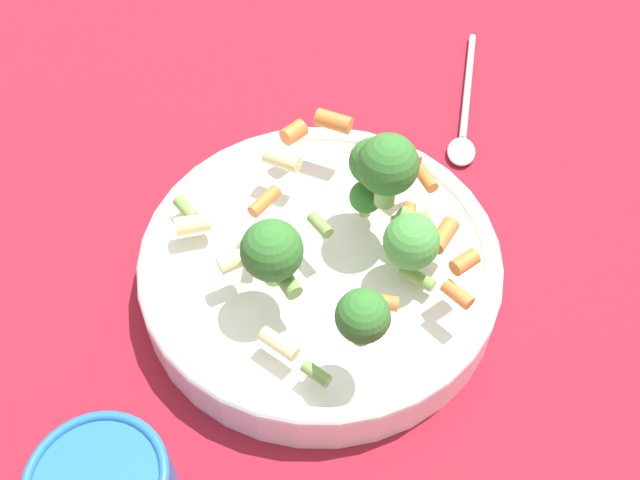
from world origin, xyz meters
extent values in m
plane|color=maroon|center=(0.00, 0.00, 0.00)|extent=(3.00, 3.00, 0.00)
cylinder|color=white|center=(0.00, 0.00, 0.02)|extent=(0.28, 0.28, 0.04)
torus|color=white|center=(0.00, 0.00, 0.04)|extent=(0.28, 0.28, 0.01)
cylinder|color=#8CB766|center=(0.05, 0.01, 0.05)|extent=(0.01, 0.01, 0.01)
sphere|color=#33722D|center=(0.05, 0.01, 0.06)|extent=(0.03, 0.03, 0.03)
cylinder|color=#8CB766|center=(0.05, -0.01, 0.08)|extent=(0.02, 0.02, 0.02)
sphere|color=#33722D|center=(0.05, -0.01, 0.11)|extent=(0.05, 0.05, 0.05)
cylinder|color=#8CB766|center=(0.04, -0.05, 0.05)|extent=(0.01, 0.01, 0.02)
sphere|color=#479342|center=(0.04, -0.05, 0.08)|extent=(0.04, 0.04, 0.04)
cylinder|color=#8CB766|center=(-0.05, -0.01, 0.07)|extent=(0.02, 0.02, 0.01)
sphere|color=#33722D|center=(-0.05, -0.01, 0.10)|extent=(0.04, 0.04, 0.04)
cylinder|color=#8CB766|center=(0.06, 0.01, 0.07)|extent=(0.01, 0.01, 0.02)
sphere|color=#33722D|center=(0.06, 0.01, 0.10)|extent=(0.04, 0.04, 0.04)
cylinder|color=#8CB766|center=(-0.04, -0.09, 0.08)|extent=(0.01, 0.01, 0.01)
sphere|color=#33722D|center=(-0.04, -0.09, 0.10)|extent=(0.04, 0.04, 0.04)
cylinder|color=#729E4C|center=(-0.06, 0.09, 0.05)|extent=(0.01, 0.02, 0.01)
cylinder|color=orange|center=(0.05, -0.09, 0.08)|extent=(0.02, 0.01, 0.01)
cylinder|color=beige|center=(-0.07, 0.07, 0.05)|extent=(0.03, 0.02, 0.01)
cylinder|color=orange|center=(0.07, -0.02, 0.06)|extent=(0.02, 0.02, 0.01)
cylinder|color=beige|center=(0.02, 0.07, 0.07)|extent=(0.03, 0.03, 0.01)
cylinder|color=orange|center=(0.00, -0.07, 0.05)|extent=(0.03, 0.03, 0.01)
cylinder|color=#729E4C|center=(-0.05, -0.02, 0.07)|extent=(0.02, 0.02, 0.01)
cylinder|color=orange|center=(-0.02, 0.05, 0.07)|extent=(0.03, 0.02, 0.01)
cylinder|color=orange|center=(0.05, 0.09, 0.07)|extent=(0.02, 0.02, 0.01)
cylinder|color=#729E4C|center=(-0.07, -0.08, 0.06)|extent=(0.01, 0.02, 0.01)
cylinder|color=orange|center=(0.10, -0.01, 0.07)|extent=(0.02, 0.03, 0.01)
cylinder|color=beige|center=(-0.08, -0.05, 0.06)|extent=(0.02, 0.03, 0.01)
cylinder|color=#729E4C|center=(-0.04, 0.02, 0.05)|extent=(0.02, 0.02, 0.01)
cylinder|color=beige|center=(-0.07, 0.02, 0.07)|extent=(0.02, 0.02, 0.01)
cylinder|color=#729E4C|center=(0.00, 0.00, 0.07)|extent=(0.01, 0.02, 0.01)
cylinder|color=#729E4C|center=(0.06, -0.04, 0.07)|extent=(0.02, 0.02, 0.01)
cylinder|color=#729E4C|center=(0.06, -0.03, 0.06)|extent=(0.03, 0.02, 0.01)
cylinder|color=#729E4C|center=(0.04, -0.07, 0.05)|extent=(0.02, 0.03, 0.01)
cylinder|color=orange|center=(0.07, 0.07, 0.08)|extent=(0.03, 0.03, 0.01)
cylinder|color=orange|center=(0.04, -0.10, 0.07)|extent=(0.01, 0.02, 0.01)
cylinder|color=orange|center=(0.06, -0.06, 0.07)|extent=(0.03, 0.02, 0.01)
cylinder|color=orange|center=(0.09, 0.01, 0.08)|extent=(0.02, 0.03, 0.01)
torus|color=#2366B2|center=(-0.22, -0.07, 0.09)|extent=(0.08, 0.08, 0.01)
cylinder|color=silver|center=(0.26, 0.09, 0.00)|extent=(0.12, 0.11, 0.01)
ellipsoid|color=silver|center=(0.19, 0.03, 0.01)|extent=(0.04, 0.04, 0.01)
camera|label=1|loc=(-0.22, -0.27, 0.50)|focal=42.00mm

